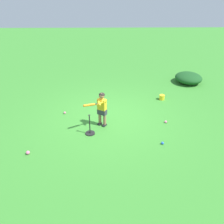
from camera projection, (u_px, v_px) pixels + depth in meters
ground_plane at (110, 117)px, 7.62m from camera, size 40.00×40.00×0.00m
child_batter at (101, 107)px, 6.83m from camera, size 0.56×0.67×1.08m
play_ball_far_left at (28, 153)px, 5.86m from camera, size 0.10×0.10×0.10m
play_ball_behind_batter at (65, 113)px, 7.77m from camera, size 0.07×0.07×0.07m
play_ball_center_lawn at (166, 122)px, 7.24m from camera, size 0.08×0.08×0.08m
play_ball_far_right at (162, 143)px, 6.24m from camera, size 0.08×0.08×0.08m
batting_tee at (90, 131)px, 6.67m from camera, size 0.28×0.28×0.62m
toy_bucket at (162, 97)px, 8.75m from camera, size 0.22×0.22×0.19m
shrub_right_background at (188, 78)px, 10.27m from camera, size 1.26×1.17×0.46m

